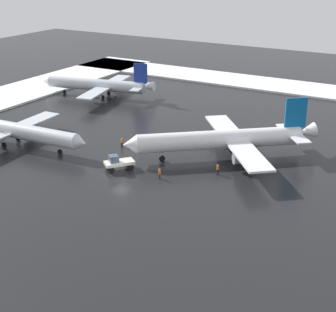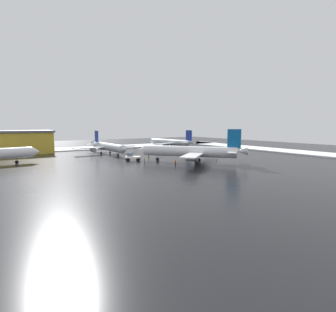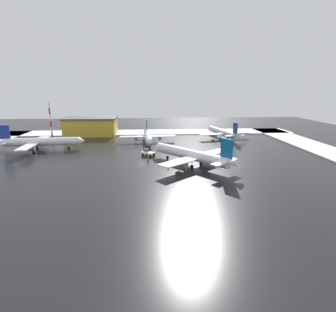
{
  "view_description": "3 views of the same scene",
  "coord_description": "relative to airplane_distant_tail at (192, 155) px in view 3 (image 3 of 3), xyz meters",
  "views": [
    {
      "loc": [
        59.1,
        42.81,
        32.12
      ],
      "look_at": [
        -2.3,
        7.17,
        3.91
      ],
      "focal_mm": 55.0,
      "sensor_mm": 36.0,
      "label": 1
    },
    {
      "loc": [
        32.08,
        70.94,
        11.01
      ],
      "look_at": [
        -6.65,
        10.99,
        2.45
      ],
      "focal_mm": 28.0,
      "sensor_mm": 36.0,
      "label": 2
    },
    {
      "loc": [
        -2.85,
        85.52,
        22.54
      ],
      "look_at": [
        -8.14,
        7.13,
        2.12
      ],
      "focal_mm": 28.0,
      "sensor_mm": 36.0,
      "label": 3
    }
  ],
  "objects": [
    {
      "name": "ground_plane",
      "position": [
        14.97,
        -10.64,
        -3.23
      ],
      "size": [
        240.0,
        240.0,
        0.0
      ],
      "primitive_type": "plane",
      "color": "black"
    },
    {
      "name": "snow_bank_far",
      "position": [
        14.97,
        -60.64,
        -3.01
      ],
      "size": [
        152.0,
        16.0,
        0.45
      ],
      "primitive_type": "cube",
      "color": "white",
      "rests_on": "ground_plane"
    },
    {
      "name": "snow_bank_left",
      "position": [
        -52.03,
        -10.64,
        -3.01
      ],
      "size": [
        14.0,
        116.0,
        0.45
      ],
      "primitive_type": "cube",
      "color": "white",
      "rests_on": "ground_plane"
    },
    {
      "name": "airplane_distant_tail",
      "position": [
        0.0,
        0.0,
        0.0
      ],
      "size": [
        24.89,
        27.25,
        9.78
      ],
      "rotation": [
        0.0,
        0.0,
        5.4
      ],
      "color": "white",
      "rests_on": "ground_plane"
    },
    {
      "name": "airplane_parked_portside",
      "position": [
        53.43,
        -23.87,
        -0.09
      ],
      "size": [
        32.0,
        26.54,
        9.5
      ],
      "rotation": [
        0.0,
        0.0,
        3.2
      ],
      "color": "white",
      "rests_on": "ground_plane"
    },
    {
      "name": "airplane_parked_starboard",
      "position": [
        13.23,
        -33.92,
        -0.4
      ],
      "size": [
        23.95,
        28.89,
        8.58
      ],
      "rotation": [
        0.0,
        0.0,
        1.63
      ],
      "color": "silver",
      "rests_on": "ground_plane"
    },
    {
      "name": "airplane_far_rear",
      "position": [
        -20.89,
        -41.96,
        -0.4
      ],
      "size": [
        23.96,
        28.6,
        8.57
      ],
      "rotation": [
        0.0,
        0.0,
        4.94
      ],
      "color": "silver",
      "rests_on": "ground_plane"
    },
    {
      "name": "pushback_tug",
      "position": [
        13.2,
        -12.33,
        -1.95
      ],
      "size": [
        4.98,
        4.57,
        2.5
      ],
      "rotation": [
        0.0,
        0.0,
        5.62
      ],
      "color": "silver",
      "rests_on": "ground_plane"
    },
    {
      "name": "ground_crew_beside_wing",
      "position": [
        12.97,
        -4.75,
        -2.26
      ],
      "size": [
        0.36,
        0.36,
        1.71
      ],
      "rotation": [
        0.0,
        0.0,
        2.51
      ],
      "color": "black",
      "rests_on": "ground_plane"
    },
    {
      "name": "ground_crew_by_nose_gear",
      "position": [
        7.04,
        2.14,
        -2.26
      ],
      "size": [
        0.36,
        0.36,
        1.71
      ],
      "rotation": [
        0.0,
        0.0,
        3.46
      ],
      "color": "black",
      "rests_on": "ground_plane"
    },
    {
      "name": "ground_crew_near_tug",
      "position": [
        4.54,
        -17.64,
        -2.26
      ],
      "size": [
        0.36,
        0.36,
        1.71
      ],
      "rotation": [
        0.0,
        0.0,
        4.08
      ],
      "color": "black",
      "rests_on": "ground_plane"
    },
    {
      "name": "antenna_mast",
      "position": [
        56.51,
        -45.07,
        5.24
      ],
      "size": [
        0.7,
        0.7,
        16.96
      ],
      "color": "red",
      "rests_on": "ground_plane"
    },
    {
      "name": "cargo_hangar",
      "position": [
        41.23,
        -55.32,
        1.21
      ],
      "size": [
        25.06,
        15.1,
        8.8
      ],
      "rotation": [
        0.0,
        0.0,
        0.0
      ],
      "color": "gold",
      "rests_on": "ground_plane"
    },
    {
      "name": "traffic_cone_near_nose",
      "position": [
        -7.51,
        2.77,
        -2.96
      ],
      "size": [
        0.36,
        0.36,
        0.55
      ],
      "primitive_type": "cone",
      "color": "orange",
      "rests_on": "ground_plane"
    },
    {
      "name": "traffic_cone_mid_line",
      "position": [
        -0.86,
        -4.82,
        -2.96
      ],
      "size": [
        0.36,
        0.36,
        0.55
      ],
      "primitive_type": "cone",
      "color": "orange",
      "rests_on": "ground_plane"
    }
  ]
}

